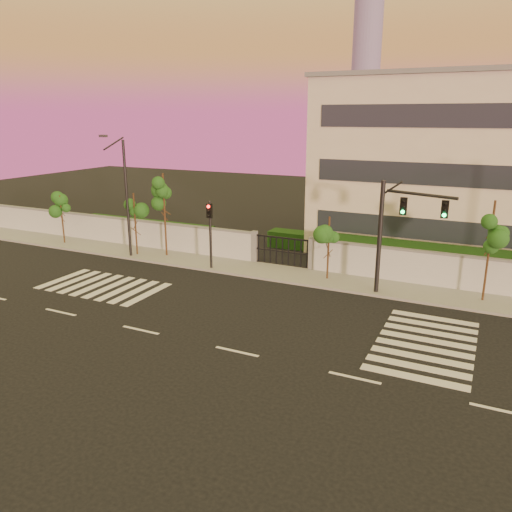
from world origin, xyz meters
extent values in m
plane|color=black|center=(0.00, 0.00, 0.00)|extent=(120.00, 120.00, 0.00)
cube|color=gray|center=(0.00, 10.50, 0.07)|extent=(60.00, 3.00, 0.15)
cube|color=#B6B9BE|center=(-17.50, 12.00, 1.00)|extent=(25.00, 0.30, 2.00)
cube|color=slate|center=(-17.50, 12.00, 2.06)|extent=(25.00, 0.36, 0.12)
cube|color=slate|center=(-5.00, 12.00, 1.10)|extent=(0.35, 0.35, 2.20)
cube|color=slate|center=(-1.00, 12.00, 1.10)|extent=(0.35, 0.35, 2.20)
cube|color=black|center=(9.00, 14.50, 0.90)|extent=(20.00, 2.00, 1.80)
cube|color=black|center=(-16.00, 14.50, 0.70)|extent=(12.00, 1.80, 1.40)
cube|color=black|center=(-3.00, 17.00, 0.60)|extent=(6.00, 1.50, 1.20)
cube|color=beige|center=(9.00, 22.00, 6.00)|extent=(24.00, 12.00, 12.00)
cube|color=#262D38|center=(9.00, 15.98, 2.50)|extent=(22.00, 0.08, 1.40)
cube|color=#262D38|center=(9.00, 15.98, 6.00)|extent=(22.00, 0.08, 1.40)
cube|color=#262D38|center=(9.00, 15.98, 9.50)|extent=(22.00, 0.08, 1.40)
cube|color=slate|center=(9.00, 22.00, 12.10)|extent=(24.40, 12.40, 0.30)
cylinder|color=slate|center=(-65.00, 280.00, 55.00)|extent=(16.00, 16.00, 110.00)
cube|color=silver|center=(-14.00, 4.00, 0.01)|extent=(0.50, 4.00, 0.02)
cube|color=silver|center=(-13.10, 4.00, 0.01)|extent=(0.50, 4.00, 0.02)
cube|color=silver|center=(-12.20, 4.00, 0.01)|extent=(0.50, 4.00, 0.02)
cube|color=silver|center=(-11.30, 4.00, 0.01)|extent=(0.50, 4.00, 0.02)
cube|color=silver|center=(-10.40, 4.00, 0.01)|extent=(0.50, 4.00, 0.02)
cube|color=silver|center=(-9.50, 4.00, 0.01)|extent=(0.50, 4.00, 0.02)
cube|color=silver|center=(-8.60, 4.00, 0.01)|extent=(0.50, 4.00, 0.02)
cube|color=silver|center=(-7.70, 4.00, 0.01)|extent=(0.50, 4.00, 0.02)
cube|color=silver|center=(7.00, 1.00, 0.01)|extent=(4.00, 0.50, 0.02)
cube|color=silver|center=(7.00, 1.90, 0.01)|extent=(4.00, 0.50, 0.02)
cube|color=silver|center=(7.00, 2.80, 0.01)|extent=(4.00, 0.50, 0.02)
cube|color=silver|center=(7.00, 3.70, 0.01)|extent=(4.00, 0.50, 0.02)
cube|color=silver|center=(7.00, 4.60, 0.01)|extent=(4.00, 0.50, 0.02)
cube|color=silver|center=(7.00, 5.50, 0.01)|extent=(4.00, 0.50, 0.02)
cube|color=silver|center=(7.00, 6.40, 0.01)|extent=(4.00, 0.50, 0.02)
cube|color=silver|center=(7.00, 7.30, 0.01)|extent=(4.00, 0.50, 0.02)
cube|color=silver|center=(-10.00, 0.00, 0.01)|extent=(2.00, 0.15, 0.01)
cube|color=silver|center=(-5.00, 0.00, 0.01)|extent=(2.00, 0.15, 0.01)
cube|color=silver|center=(0.00, 0.00, 0.01)|extent=(2.00, 0.15, 0.01)
cube|color=silver|center=(5.00, 0.00, 0.01)|extent=(2.00, 0.15, 0.01)
cube|color=silver|center=(10.00, 0.00, 0.01)|extent=(2.00, 0.15, 0.01)
cylinder|color=#382314|center=(-20.32, 10.26, 1.89)|extent=(0.11, 0.11, 3.77)
sphere|color=#234814|center=(-20.32, 10.26, 3.02)|extent=(0.97, 0.97, 0.97)
sphere|color=#234814|center=(-20.01, 10.43, 2.45)|extent=(0.74, 0.74, 0.74)
sphere|color=#234814|center=(-20.59, 10.12, 2.64)|extent=(0.71, 0.71, 0.71)
cylinder|color=#382314|center=(-13.19, 10.03, 2.22)|extent=(0.11, 0.11, 4.44)
sphere|color=#234814|center=(-13.19, 10.03, 3.55)|extent=(1.03, 1.03, 1.03)
sphere|color=#234814|center=(-12.87, 10.22, 2.89)|extent=(0.79, 0.79, 0.79)
sphere|color=#234814|center=(-13.48, 9.89, 3.11)|extent=(0.75, 0.75, 0.75)
cylinder|color=#382314|center=(-11.17, 10.70, 2.90)|extent=(0.13, 0.13, 5.81)
sphere|color=#234814|center=(-11.17, 10.70, 4.65)|extent=(1.21, 1.21, 1.21)
sphere|color=#234814|center=(-10.79, 10.92, 3.78)|extent=(0.92, 0.92, 0.92)
sphere|color=#234814|center=(-11.50, 10.53, 4.07)|extent=(0.88, 0.88, 0.88)
cylinder|color=#382314|center=(0.51, 10.59, 1.95)|extent=(0.11, 0.11, 3.90)
sphere|color=#234814|center=(0.51, 10.59, 3.12)|extent=(1.00, 1.00, 1.00)
sphere|color=#234814|center=(0.82, 10.77, 2.53)|extent=(0.76, 0.76, 0.76)
sphere|color=#234814|center=(0.23, 10.45, 2.73)|extent=(0.73, 0.73, 0.73)
cylinder|color=#382314|center=(9.01, 10.65, 2.72)|extent=(0.12, 0.12, 5.44)
sphere|color=#234814|center=(9.01, 10.65, 4.35)|extent=(1.09, 1.09, 1.09)
sphere|color=#234814|center=(9.36, 10.85, 3.53)|extent=(0.83, 0.83, 0.83)
sphere|color=#234814|center=(8.72, 10.51, 3.81)|extent=(0.79, 0.79, 0.79)
cylinder|color=black|center=(3.65, 9.54, 3.13)|extent=(0.24, 0.24, 6.27)
cylinder|color=black|center=(5.57, 9.54, 5.66)|extent=(3.67, 1.44, 0.16)
cube|color=black|center=(4.77, 9.49, 5.00)|extent=(0.35, 0.18, 0.91)
sphere|color=#0CF259|center=(4.77, 9.38, 4.72)|extent=(0.20, 0.20, 0.20)
cube|color=black|center=(6.79, 9.49, 5.00)|extent=(0.35, 0.18, 0.91)
sphere|color=#0CF259|center=(6.79, 9.38, 4.72)|extent=(0.20, 0.20, 0.20)
cylinder|color=black|center=(-6.84, 9.45, 2.22)|extent=(0.16, 0.16, 4.44)
cube|color=black|center=(-6.84, 9.40, 3.84)|extent=(0.34, 0.18, 0.89)
sphere|color=red|center=(-6.84, 9.29, 4.12)|extent=(0.20, 0.20, 0.20)
cylinder|color=black|center=(-13.37, 9.55, 4.00)|extent=(0.18, 0.18, 7.99)
cylinder|color=black|center=(-13.37, 8.65, 7.79)|extent=(0.10, 1.91, 0.78)
cube|color=#3F3F44|center=(-13.37, 7.75, 8.29)|extent=(0.50, 0.25, 0.15)
camera|label=1|loc=(8.93, -16.74, 9.50)|focal=35.00mm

